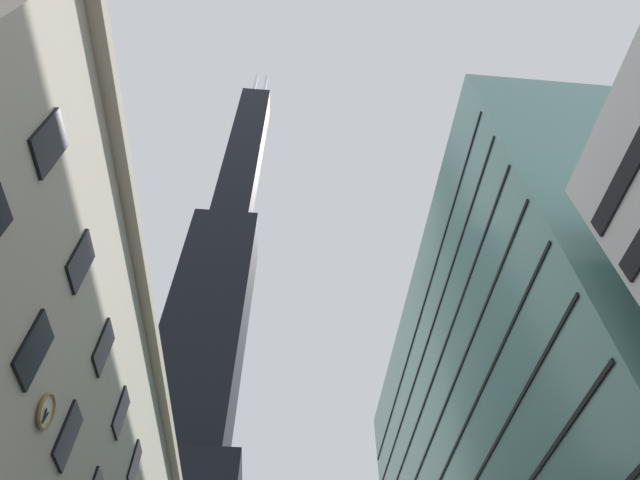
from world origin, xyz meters
name	(u,v)px	position (x,y,z in m)	size (l,w,h in m)	color
dark_skyscraper	(195,382)	(-20.04, 77.98, 64.75)	(22.74, 22.74, 218.15)	black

